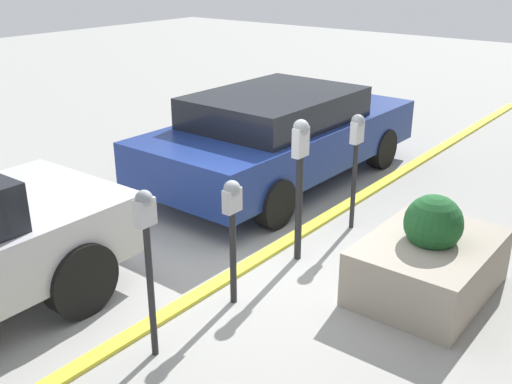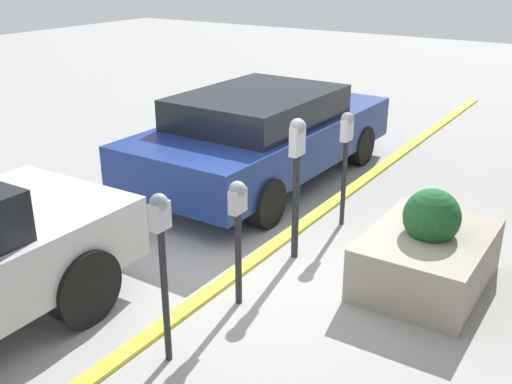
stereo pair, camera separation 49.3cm
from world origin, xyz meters
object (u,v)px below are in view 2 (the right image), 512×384
object	(u,v)px
parking_meter_fourth	(346,143)
planter_box	(428,253)
parked_car_middle	(264,133)
parking_meter_nearest	(162,245)
parking_meter_second	(238,217)
parking_meter_middle	(297,165)

from	to	relation	value
parking_meter_fourth	planter_box	xyz separation A→B (m)	(-0.87, -1.35, -0.70)
parking_meter_fourth	parked_car_middle	bearing A→B (deg)	64.22
parking_meter_nearest	parking_meter_second	distance (m)	1.05
parking_meter_second	parking_meter_fourth	xyz separation A→B (m)	(2.20, -0.04, 0.15)
parking_meter_middle	parking_meter_fourth	bearing A→B (deg)	-3.50
parked_car_middle	parking_meter_nearest	bearing A→B (deg)	-157.42
planter_box	parked_car_middle	size ratio (longest dim) A/B	0.34
parked_car_middle	parking_meter_middle	bearing A→B (deg)	-139.00
parking_meter_middle	parked_car_middle	world-z (taller)	parking_meter_middle
parking_meter_nearest	parking_meter_fourth	bearing A→B (deg)	-0.68
parking_meter_middle	parked_car_middle	xyz separation A→B (m)	(1.89, 1.61, -0.36)
parking_meter_fourth	parking_meter_second	bearing A→B (deg)	178.84
parking_meter_nearest	planter_box	world-z (taller)	parking_meter_nearest
parking_meter_nearest	planter_box	size ratio (longest dim) A/B	0.96
parking_meter_nearest	parking_meter_middle	distance (m)	2.16
parking_meter_nearest	parking_meter_fourth	xyz separation A→B (m)	(3.24, -0.04, -0.00)
parking_meter_fourth	parking_meter_nearest	bearing A→B (deg)	179.32
parking_meter_second	parking_meter_fourth	size ratio (longest dim) A/B	0.88
parking_meter_fourth	planter_box	distance (m)	1.75
parking_meter_second	planter_box	bearing A→B (deg)	-46.30
parking_meter_middle	parked_car_middle	bearing A→B (deg)	40.41
parking_meter_fourth	parking_meter_middle	bearing A→B (deg)	176.50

